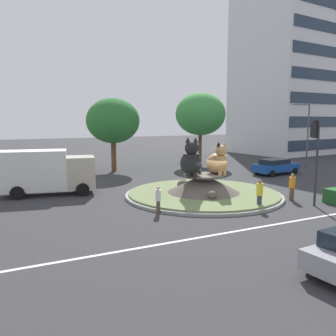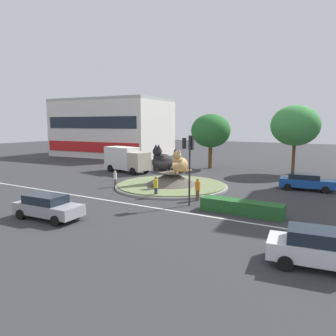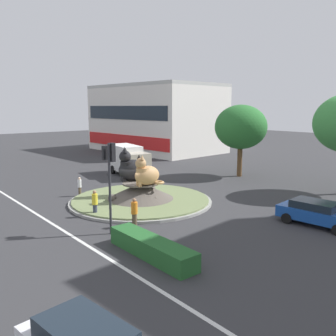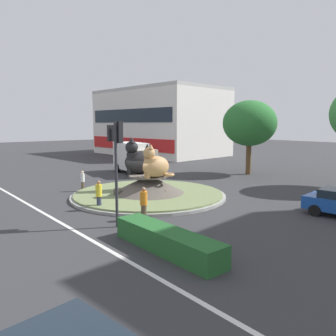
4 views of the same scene
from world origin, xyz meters
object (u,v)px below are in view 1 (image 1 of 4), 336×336
(second_tree_near_tower, at_px, (113,121))
(pedestrian_white_shirt, at_px, (158,199))
(cat_statue_calico, at_px, (218,162))
(broadleaf_tree_behind_island, at_px, (200,114))
(delivery_box_truck, at_px, (46,171))
(streetlight_arm, at_px, (306,130))
(office_tower, at_px, (292,69))
(pedestrian_orange_shirt, at_px, (292,186))
(cat_statue_black, at_px, (191,162))
(pedestrian_yellow_shirt, at_px, (260,193))
(hatchback_near_shophouse, at_px, (276,166))
(traffic_light_mast, at_px, (316,144))

(second_tree_near_tower, height_order, pedestrian_white_shirt, second_tree_near_tower)
(cat_statue_calico, xyz_separation_m, broadleaf_tree_behind_island, (7.69, 14.84, 3.50))
(delivery_box_truck, bearing_deg, streetlight_arm, 15.09)
(streetlight_arm, bearing_deg, cat_statue_calico, 31.78)
(office_tower, xyz_separation_m, pedestrian_orange_shirt, (-25.01, -25.26, -12.12))
(cat_statue_black, distance_m, broadleaf_tree_behind_island, 17.96)
(office_tower, height_order, second_tree_near_tower, office_tower)
(cat_statue_calico, relative_size, pedestrian_orange_shirt, 1.27)
(pedestrian_orange_shirt, distance_m, delivery_box_truck, 16.76)
(office_tower, distance_m, streetlight_arm, 20.70)
(cat_statue_calico, relative_size, pedestrian_white_shirt, 1.45)
(streetlight_arm, height_order, pedestrian_yellow_shirt, streetlight_arm)
(second_tree_near_tower, xyz_separation_m, delivery_box_truck, (-7.71, -8.70, -3.41))
(pedestrian_orange_shirt, bearing_deg, second_tree_near_tower, 61.12)
(pedestrian_white_shirt, xyz_separation_m, hatchback_near_shophouse, (16.09, 7.84, -0.04))
(cat_statue_black, distance_m, traffic_light_mast, 7.77)
(broadleaf_tree_behind_island, bearing_deg, pedestrian_orange_shirt, -102.89)
(traffic_light_mast, xyz_separation_m, pedestrian_white_shirt, (-9.26, 2.57, -2.97))
(pedestrian_orange_shirt, distance_m, pedestrian_yellow_shirt, 3.51)
(pedestrian_orange_shirt, relative_size, pedestrian_yellow_shirt, 1.00)
(cat_statue_calico, height_order, delivery_box_truck, cat_statue_calico)
(delivery_box_truck, bearing_deg, pedestrian_yellow_shirt, -31.46)
(office_tower, relative_size, second_tree_near_tower, 3.53)
(cat_statue_black, relative_size, delivery_box_truck, 0.40)
(second_tree_near_tower, xyz_separation_m, hatchback_near_shophouse, (13.32, -8.87, -4.31))
(cat_statue_calico, bearing_deg, delivery_box_truck, -113.70)
(hatchback_near_shophouse, bearing_deg, pedestrian_white_shirt, -159.27)
(broadleaf_tree_behind_island, distance_m, second_tree_near_tower, 10.67)
(cat_statue_black, bearing_deg, office_tower, 151.45)
(pedestrian_white_shirt, height_order, hatchback_near_shophouse, pedestrian_white_shirt)
(hatchback_near_shophouse, bearing_deg, pedestrian_orange_shirt, -133.32)
(office_tower, distance_m, pedestrian_orange_shirt, 37.55)
(broadleaf_tree_behind_island, xyz_separation_m, delivery_box_truck, (-18.33, -9.33, -4.15))
(cat_statue_black, relative_size, pedestrian_orange_shirt, 1.50)
(broadleaf_tree_behind_island, relative_size, streetlight_arm, 1.20)
(cat_statue_black, bearing_deg, traffic_light_mast, 73.21)
(cat_statue_black, bearing_deg, streetlight_arm, 137.84)
(office_tower, height_order, broadleaf_tree_behind_island, office_tower)
(delivery_box_truck, bearing_deg, cat_statue_calico, -16.54)
(traffic_light_mast, bearing_deg, cat_statue_black, 46.69)
(traffic_light_mast, xyz_separation_m, delivery_box_truck, (-14.20, 10.59, -2.11))
(broadleaf_tree_behind_island, bearing_deg, cat_statue_black, -123.52)
(cat_statue_black, bearing_deg, hatchback_near_shophouse, 138.80)
(cat_statue_black, distance_m, pedestrian_orange_shirt, 6.79)
(cat_statue_black, distance_m, pedestrian_yellow_shirt, 5.12)
(broadleaf_tree_behind_island, bearing_deg, hatchback_near_shophouse, -74.18)
(office_tower, bearing_deg, pedestrian_white_shirt, -150.13)
(traffic_light_mast, distance_m, hatchback_near_shophouse, 12.81)
(streetlight_arm, height_order, hatchback_near_shophouse, streetlight_arm)
(cat_statue_calico, distance_m, pedestrian_orange_shirt, 5.11)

